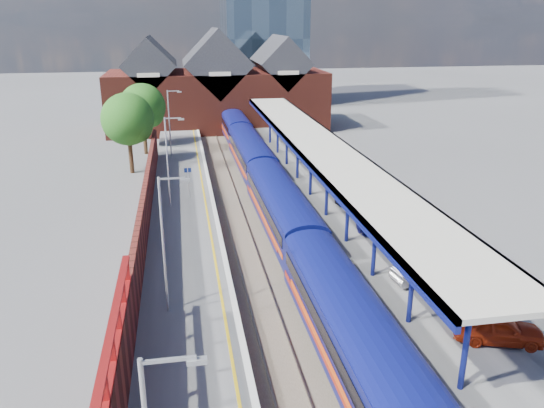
# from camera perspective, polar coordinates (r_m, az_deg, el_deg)

# --- Properties ---
(ground) EXTENTS (240.00, 240.00, 0.00)m
(ground) POSITION_cam_1_polar(r_m,az_deg,el_deg) (50.45, -3.34, 2.11)
(ground) COLOR #5B5B5E
(ground) RESTS_ON ground
(ballast_bed) EXTENTS (6.00, 76.00, 0.06)m
(ballast_bed) POSITION_cam_1_polar(r_m,az_deg,el_deg) (41.06, -1.70, -1.91)
(ballast_bed) COLOR #473D33
(ballast_bed) RESTS_ON ground
(rails) EXTENTS (4.51, 76.00, 0.14)m
(rails) POSITION_cam_1_polar(r_m,az_deg,el_deg) (41.03, -1.71, -1.79)
(rails) COLOR slate
(rails) RESTS_ON ground
(left_platform) EXTENTS (5.00, 76.00, 1.00)m
(left_platform) POSITION_cam_1_polar(r_m,az_deg,el_deg) (40.54, -9.43, -1.74)
(left_platform) COLOR #565659
(left_platform) RESTS_ON ground
(right_platform) EXTENTS (6.00, 76.00, 1.00)m
(right_platform) POSITION_cam_1_polar(r_m,az_deg,el_deg) (42.10, 6.40, -0.79)
(right_platform) COLOR #565659
(right_platform) RESTS_ON ground
(coping_left) EXTENTS (0.30, 76.00, 0.05)m
(coping_left) POSITION_cam_1_polar(r_m,az_deg,el_deg) (40.42, -6.14, -0.86)
(coping_left) COLOR silver
(coping_left) RESTS_ON left_platform
(coping_right) EXTENTS (0.30, 76.00, 0.05)m
(coping_right) POSITION_cam_1_polar(r_m,az_deg,el_deg) (41.24, 2.62, -0.34)
(coping_right) COLOR silver
(coping_right) RESTS_ON right_platform
(yellow_line) EXTENTS (0.14, 76.00, 0.01)m
(yellow_line) POSITION_cam_1_polar(r_m,az_deg,el_deg) (40.39, -6.99, -0.93)
(yellow_line) COLOR yellow
(yellow_line) RESTS_ON left_platform
(train) EXTENTS (2.94, 65.92, 3.45)m
(train) POSITION_cam_1_polar(r_m,az_deg,el_deg) (46.00, -0.92, 3.20)
(train) COLOR #0D125D
(train) RESTS_ON ground
(canopy) EXTENTS (4.50, 52.00, 4.48)m
(canopy) POSITION_cam_1_polar(r_m,az_deg,el_deg) (42.41, 5.23, 6.10)
(canopy) COLOR navy
(canopy) RESTS_ON right_platform
(lamp_post_b) EXTENTS (1.48, 0.18, 7.00)m
(lamp_post_b) POSITION_cam_1_polar(r_m,az_deg,el_deg) (25.88, -11.36, -3.52)
(lamp_post_b) COLOR #A5A8AA
(lamp_post_b) RESTS_ON left_platform
(lamp_post_c) EXTENTS (1.48, 0.18, 7.00)m
(lamp_post_c) POSITION_cam_1_polar(r_m,az_deg,el_deg) (41.12, -11.02, 5.04)
(lamp_post_c) COLOR #A5A8AA
(lamp_post_c) RESTS_ON left_platform
(lamp_post_d) EXTENTS (1.48, 0.18, 7.00)m
(lamp_post_d) POSITION_cam_1_polar(r_m,az_deg,el_deg) (56.78, -10.87, 8.92)
(lamp_post_d) COLOR #A5A8AA
(lamp_post_d) RESTS_ON left_platform
(platform_sign) EXTENTS (0.55, 0.08, 2.50)m
(platform_sign) POSITION_cam_1_polar(r_m,az_deg,el_deg) (43.64, -9.02, 2.84)
(platform_sign) COLOR #A5A8AA
(platform_sign) RESTS_ON left_platform
(brick_wall) EXTENTS (0.35, 50.00, 3.86)m
(brick_wall) POSITION_cam_1_polar(r_m,az_deg,el_deg) (33.92, -13.82, -2.77)
(brick_wall) COLOR #5B2118
(brick_wall) RESTS_ON left_platform
(station_building) EXTENTS (30.00, 12.12, 13.78)m
(station_building) POSITION_cam_1_polar(r_m,az_deg,el_deg) (76.68, -5.92, 12.12)
(station_building) COLOR #5B2118
(station_building) RESTS_ON ground
(tree_near) EXTENTS (5.20, 5.20, 8.10)m
(tree_near) POSITION_cam_1_polar(r_m,az_deg,el_deg) (54.88, -15.11, 8.64)
(tree_near) COLOR #382314
(tree_near) RESTS_ON ground
(tree_far) EXTENTS (5.20, 5.20, 8.10)m
(tree_far) POSITION_cam_1_polar(r_m,az_deg,el_deg) (62.67, -13.62, 10.02)
(tree_far) COLOR #382314
(tree_far) RESTS_ON ground
(parked_car_red) EXTENTS (4.23, 2.76, 1.34)m
(parked_car_red) POSITION_cam_1_polar(r_m,az_deg,el_deg) (26.59, 23.14, -12.18)
(parked_car_red) COLOR maroon
(parked_car_red) RESTS_ON right_platform
(parked_car_silver) EXTENTS (4.04, 1.92, 1.28)m
(parked_car_silver) POSITION_cam_1_polar(r_m,az_deg,el_deg) (30.81, 16.23, -6.96)
(parked_car_silver) COLOR #A1A0A5
(parked_car_silver) RESTS_ON right_platform
(parked_car_dark) EXTENTS (4.94, 3.02, 1.34)m
(parked_car_dark) POSITION_cam_1_polar(r_m,az_deg,el_deg) (42.02, 9.92, 0.68)
(parked_car_dark) COLOR black
(parked_car_dark) RESTS_ON right_platform
(parked_car_blue) EXTENTS (4.56, 2.94, 1.17)m
(parked_car_blue) POSITION_cam_1_polar(r_m,az_deg,el_deg) (37.06, 12.28, -2.18)
(parked_car_blue) COLOR navy
(parked_car_blue) RESTS_ON right_platform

